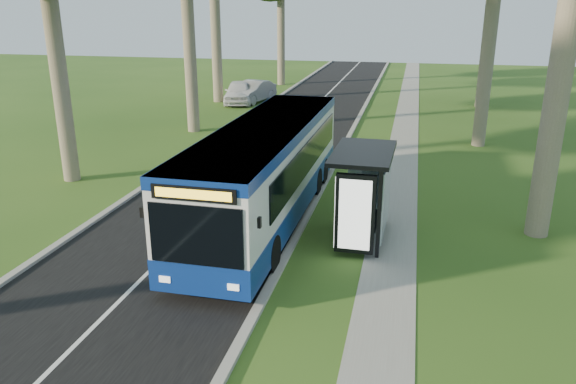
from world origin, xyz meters
The scene contains 11 objects.
ground centered at (0.00, 0.00, 0.00)m, with size 120.00×120.00×0.00m, color #2B4F18.
road centered at (-3.50, 10.00, 0.01)m, with size 7.00×100.00×0.02m, color black.
kerb_east centered at (0.00, 10.00, 0.06)m, with size 0.25×100.00×0.12m, color #9E9B93.
kerb_west centered at (-7.00, 10.00, 0.06)m, with size 0.25×100.00×0.12m, color #9E9B93.
centre_line centered at (-3.50, 10.00, 0.02)m, with size 0.12×100.00×0.01m, color white.
footpath centered at (3.00, 10.00, 0.01)m, with size 1.50×100.00×0.02m, color gray.
bus centered at (-1.31, 5.39, 1.71)m, with size 2.76×12.48×3.30m.
bus_shelter centered at (2.12, 4.03, 2.01)m, with size 1.87×3.35×2.84m.
litter_bin centered at (1.73, 8.17, 0.49)m, with size 0.55×0.55×0.97m.
car_white centered at (-9.26, 27.67, 0.82)m, with size 1.94×4.83×1.64m, color white.
car_silver centered at (-8.38, 28.30, 0.78)m, with size 1.66×4.76×1.57m, color #97999E.
Camera 1 is at (3.33, -12.08, 7.12)m, focal length 35.00 mm.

